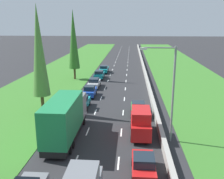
{
  "coord_description": "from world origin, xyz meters",
  "views": [
    {
      "loc": [
        2.59,
        -3.59,
        11.02
      ],
      "look_at": [
        -0.24,
        35.03,
        0.88
      ],
      "focal_mm": 41.37,
      "sensor_mm": 36.0,
      "label": 1
    }
  ],
  "objects_px": {
    "blue_hatchback_left_lane": "(90,91)",
    "silver_sedan_left_lane": "(94,83)",
    "green_box_truck_left_lane": "(65,117)",
    "green_hatchback_right_lane": "(138,109)",
    "poplar_tree_second": "(39,51)",
    "teal_sedan_left_lane_seventh": "(104,69)",
    "red_hatchback_right_lane": "(143,165)",
    "street_light_mast": "(170,88)",
    "poplar_tree_third": "(73,39)",
    "teal_hatchback_left_lane": "(82,102)",
    "teal_sedan_left_lane": "(99,75)",
    "red_van_right_lane": "(141,122)"
  },
  "relations": [
    {
      "from": "blue_hatchback_left_lane",
      "to": "silver_sedan_left_lane",
      "type": "distance_m",
      "value": 5.67
    },
    {
      "from": "silver_sedan_left_lane",
      "to": "blue_hatchback_left_lane",
      "type": "bearing_deg",
      "value": -88.68
    },
    {
      "from": "green_box_truck_left_lane",
      "to": "green_hatchback_right_lane",
      "type": "xyz_separation_m",
      "value": [
        7.15,
        7.04,
        -1.35
      ]
    },
    {
      "from": "poplar_tree_second",
      "to": "teal_sedan_left_lane_seventh",
      "type": "bearing_deg",
      "value": 79.28
    },
    {
      "from": "green_box_truck_left_lane",
      "to": "red_hatchback_right_lane",
      "type": "xyz_separation_m",
      "value": [
        7.24,
        -5.85,
        -1.35
      ]
    },
    {
      "from": "green_box_truck_left_lane",
      "to": "poplar_tree_second",
      "type": "bearing_deg",
      "value": 123.06
    },
    {
      "from": "silver_sedan_left_lane",
      "to": "street_light_mast",
      "type": "distance_m",
      "value": 22.9
    },
    {
      "from": "poplar_tree_second",
      "to": "blue_hatchback_left_lane",
      "type": "bearing_deg",
      "value": 56.13
    },
    {
      "from": "green_hatchback_right_lane",
      "to": "poplar_tree_third",
      "type": "height_order",
      "value": "poplar_tree_third"
    },
    {
      "from": "teal_hatchback_left_lane",
      "to": "teal_sedan_left_lane",
      "type": "distance_m",
      "value": 18.46
    },
    {
      "from": "teal_sedan_left_lane_seventh",
      "to": "blue_hatchback_left_lane",
      "type": "bearing_deg",
      "value": -90.45
    },
    {
      "from": "teal_sedan_left_lane_seventh",
      "to": "green_box_truck_left_lane",
      "type": "bearing_deg",
      "value": -90.3
    },
    {
      "from": "green_box_truck_left_lane",
      "to": "street_light_mast",
      "type": "height_order",
      "value": "street_light_mast"
    },
    {
      "from": "teal_sedan_left_lane_seventh",
      "to": "red_van_right_lane",
      "type": "bearing_deg",
      "value": -77.81
    },
    {
      "from": "blue_hatchback_left_lane",
      "to": "green_hatchback_right_lane",
      "type": "height_order",
      "value": "same"
    },
    {
      "from": "street_light_mast",
      "to": "green_hatchback_right_lane",
      "type": "bearing_deg",
      "value": 110.45
    },
    {
      "from": "blue_hatchback_left_lane",
      "to": "green_hatchback_right_lane",
      "type": "xyz_separation_m",
      "value": [
        7.12,
        -7.63,
        0.0
      ]
    },
    {
      "from": "green_box_truck_left_lane",
      "to": "teal_sedan_left_lane_seventh",
      "type": "bearing_deg",
      "value": 89.7
    },
    {
      "from": "red_hatchback_right_lane",
      "to": "street_light_mast",
      "type": "height_order",
      "value": "street_light_mast"
    },
    {
      "from": "red_hatchback_right_lane",
      "to": "teal_sedan_left_lane_seventh",
      "type": "bearing_deg",
      "value": 100.07
    },
    {
      "from": "teal_hatchback_left_lane",
      "to": "poplar_tree_second",
      "type": "distance_m",
      "value": 8.47
    },
    {
      "from": "silver_sedan_left_lane",
      "to": "green_box_truck_left_lane",
      "type": "bearing_deg",
      "value": -89.71
    },
    {
      "from": "teal_sedan_left_lane_seventh",
      "to": "poplar_tree_second",
      "type": "relative_size",
      "value": 0.34
    },
    {
      "from": "green_hatchback_right_lane",
      "to": "teal_sedan_left_lane_seventh",
      "type": "relative_size",
      "value": 0.87
    },
    {
      "from": "red_hatchback_right_lane",
      "to": "street_light_mast",
      "type": "distance_m",
      "value": 7.83
    },
    {
      "from": "red_van_right_lane",
      "to": "street_light_mast",
      "type": "bearing_deg",
      "value": -22.61
    },
    {
      "from": "green_hatchback_right_lane",
      "to": "teal_sedan_left_lane",
      "type": "distance_m",
      "value": 21.88
    },
    {
      "from": "poplar_tree_third",
      "to": "blue_hatchback_left_lane",
      "type": "bearing_deg",
      "value": -67.89
    },
    {
      "from": "street_light_mast",
      "to": "poplar_tree_second",
      "type": "bearing_deg",
      "value": 153.39
    },
    {
      "from": "green_box_truck_left_lane",
      "to": "poplar_tree_third",
      "type": "xyz_separation_m",
      "value": [
        -4.89,
        26.77,
        5.62
      ]
    },
    {
      "from": "blue_hatchback_left_lane",
      "to": "green_hatchback_right_lane",
      "type": "relative_size",
      "value": 1.0
    },
    {
      "from": "blue_hatchback_left_lane",
      "to": "red_van_right_lane",
      "type": "bearing_deg",
      "value": -61.86
    },
    {
      "from": "teal_hatchback_left_lane",
      "to": "blue_hatchback_left_lane",
      "type": "height_order",
      "value": "same"
    },
    {
      "from": "blue_hatchback_left_lane",
      "to": "red_hatchback_right_lane",
      "type": "bearing_deg",
      "value": -70.64
    },
    {
      "from": "red_hatchback_right_lane",
      "to": "teal_sedan_left_lane_seventh",
      "type": "relative_size",
      "value": 0.87
    },
    {
      "from": "teal_hatchback_left_lane",
      "to": "poplar_tree_second",
      "type": "relative_size",
      "value": 0.29
    },
    {
      "from": "green_box_truck_left_lane",
      "to": "poplar_tree_third",
      "type": "distance_m",
      "value": 27.79
    },
    {
      "from": "silver_sedan_left_lane",
      "to": "poplar_tree_third",
      "type": "xyz_separation_m",
      "value": [
        -4.79,
        6.44,
        6.99
      ]
    },
    {
      "from": "street_light_mast",
      "to": "teal_hatchback_left_lane",
      "type": "bearing_deg",
      "value": 137.41
    },
    {
      "from": "teal_sedan_left_lane_seventh",
      "to": "poplar_tree_second",
      "type": "distance_m",
      "value": 27.79
    },
    {
      "from": "red_van_right_lane",
      "to": "teal_sedan_left_lane_seventh",
      "type": "xyz_separation_m",
      "value": [
        -7.07,
        32.73,
        -0.59
      ]
    },
    {
      "from": "red_van_right_lane",
      "to": "blue_hatchback_left_lane",
      "type": "relative_size",
      "value": 1.26
    },
    {
      "from": "green_box_truck_left_lane",
      "to": "street_light_mast",
      "type": "bearing_deg",
      "value": 0.77
    },
    {
      "from": "red_van_right_lane",
      "to": "poplar_tree_third",
      "type": "bearing_deg",
      "value": 115.37
    },
    {
      "from": "red_van_right_lane",
      "to": "street_light_mast",
      "type": "distance_m",
      "value": 4.68
    },
    {
      "from": "silver_sedan_left_lane",
      "to": "teal_sedan_left_lane_seventh",
      "type": "bearing_deg",
      "value": 88.81
    },
    {
      "from": "green_box_truck_left_lane",
      "to": "teal_sedan_left_lane",
      "type": "relative_size",
      "value": 2.09
    },
    {
      "from": "poplar_tree_third",
      "to": "red_hatchback_right_lane",
      "type": "bearing_deg",
      "value": -69.61
    },
    {
      "from": "red_hatchback_right_lane",
      "to": "poplar_tree_third",
      "type": "relative_size",
      "value": 0.29
    },
    {
      "from": "green_box_truck_left_lane",
      "to": "teal_hatchback_left_lane",
      "type": "xyz_separation_m",
      "value": [
        -0.15,
        9.2,
        -1.35
      ]
    }
  ]
}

